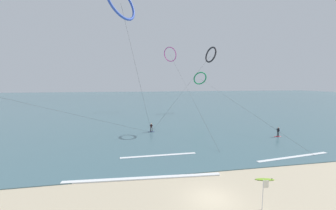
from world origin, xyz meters
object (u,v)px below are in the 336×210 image
(beach_flag, at_px, (264,190))
(surfer_navy, at_px, (151,128))
(kite_charcoal, at_px, (211,55))
(surfer_crimson, at_px, (278,132))
(kite_emerald, at_px, (200,78))
(surfboard_spare, at_px, (265,179))
(kite_cobalt, at_px, (121,2))
(kite_magenta, at_px, (170,54))

(beach_flag, bearing_deg, surfer_navy, 102.75)
(kite_charcoal, height_order, beach_flag, kite_charcoal)
(surfer_navy, height_order, surfer_crimson, same)
(kite_emerald, distance_m, surfboard_spare, 49.45)
(kite_cobalt, xyz_separation_m, surfboard_spare, (13.92, -10.37, -19.66))
(kite_cobalt, bearing_deg, surfer_crimson, -41.32)
(kite_magenta, relative_size, beach_flag, 21.27)
(kite_magenta, xyz_separation_m, kite_emerald, (8.38, -8.27, -8.54))
(surfboard_spare, bearing_deg, kite_emerald, 78.40)
(surfer_navy, xyz_separation_m, kite_magenta, (10.37, 33.86, 18.71))
(kite_cobalt, xyz_separation_m, kite_charcoal, (17.29, 12.72, -4.46))
(kite_cobalt, bearing_deg, beach_flag, -102.99)
(kite_magenta, relative_size, kite_emerald, 1.13)
(surfboard_spare, height_order, beach_flag, beach_flag)
(kite_cobalt, distance_m, beach_flag, 25.65)
(kite_magenta, relative_size, surfboard_spare, 25.41)
(kite_magenta, distance_m, kite_emerald, 14.54)
(surfer_crimson, height_order, kite_charcoal, kite_charcoal)
(kite_cobalt, height_order, kite_magenta, kite_cobalt)
(kite_charcoal, height_order, kite_magenta, kite_magenta)
(kite_cobalt, xyz_separation_m, kite_magenta, (15.23, 45.13, -0.17))
(surfer_crimson, distance_m, kite_cobalt, 32.79)
(surfer_crimson, bearing_deg, kite_charcoal, -53.93)
(surfer_crimson, distance_m, kite_emerald, 34.83)
(kite_magenta, height_order, kite_emerald, kite_magenta)
(surfer_navy, bearing_deg, kite_emerald, 59.37)
(surfer_navy, bearing_deg, kite_magenta, 78.57)
(surfer_crimson, bearing_deg, beach_flag, 39.50)
(kite_magenta, xyz_separation_m, beach_flag, (-4.51, -59.77, -17.95))
(kite_magenta, bearing_deg, beach_flag, 131.91)
(kite_emerald, distance_m, beach_flag, 53.92)
(kite_charcoal, bearing_deg, kite_cobalt, -68.80)
(kite_emerald, bearing_deg, surfboard_spare, 75.28)
(kite_charcoal, bearing_deg, kite_magenta, 168.51)
(surfer_crimson, distance_m, beach_flag, 24.23)
(kite_emerald, xyz_separation_m, beach_flag, (-12.89, -51.50, -9.42))
(kite_cobalt, height_order, kite_charcoal, kite_cobalt)
(kite_emerald, bearing_deg, kite_cobalt, 54.23)
(kite_cobalt, bearing_deg, kite_magenta, 22.15)
(surfer_navy, xyz_separation_m, surfboard_spare, (9.06, -21.64, -0.78))
(kite_emerald, height_order, surfboard_spare, kite_emerald)
(surfer_crimson, xyz_separation_m, kite_charcoal, (-9.27, 9.04, 14.42))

